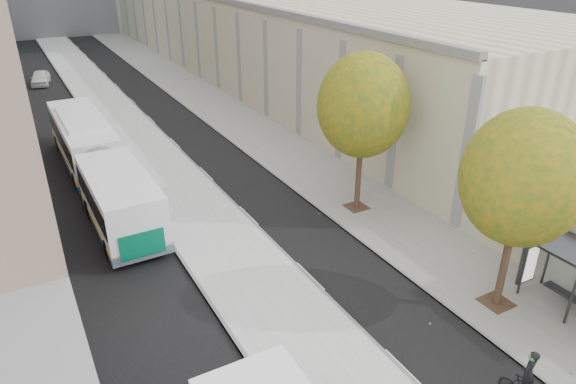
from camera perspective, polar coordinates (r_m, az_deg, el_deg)
bus_platform at (r=34.90m, az=-15.48°, el=4.27°), size 4.25×150.00×0.15m
sidewalk at (r=37.36m, az=-3.54°, el=6.54°), size 4.75×150.00×0.08m
building_tan at (r=66.91m, az=-5.78°, el=18.53°), size 18.00×92.00×8.00m
tree_c at (r=18.96m, az=24.67°, el=1.38°), size 4.20×4.20×7.28m
tree_d at (r=24.81m, az=8.34°, el=9.46°), size 4.40×4.40×7.60m
bus_far at (r=29.93m, az=-20.45°, el=3.14°), size 2.82×17.86×2.97m
cyclist at (r=17.49m, az=24.88°, el=-18.80°), size 0.76×1.58×1.95m
distant_car at (r=56.33m, az=-25.82°, el=11.34°), size 2.29×4.14×1.33m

